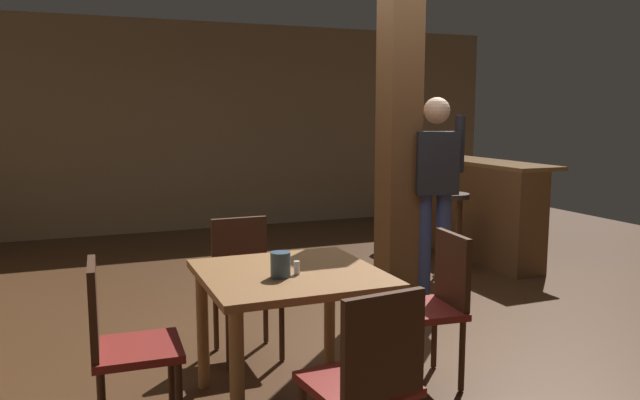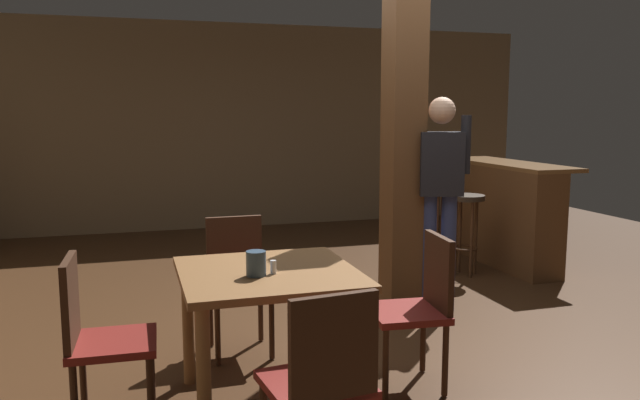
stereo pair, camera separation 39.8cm
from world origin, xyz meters
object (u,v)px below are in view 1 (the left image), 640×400
(chair_east, at_px, (434,300))
(bar_stool_near, at_px, (451,213))
(chair_south, at_px, (367,378))
(bar_counter, at_px, (479,209))
(salt_shaker, at_px, (297,268))
(bar_stool_mid, at_px, (415,206))
(dining_table, at_px, (290,294))
(chair_west, at_px, (120,340))
(bar_stool_far, at_px, (400,199))
(chair_north, at_px, (244,279))
(napkin_cup, at_px, (280,265))
(standing_person, at_px, (435,187))

(chair_east, height_order, bar_stool_near, chair_east)
(chair_south, xyz_separation_m, bar_counter, (3.02, 3.39, 0.04))
(chair_east, relative_size, salt_shaker, 12.31)
(bar_counter, bearing_deg, salt_shaker, -139.52)
(bar_stool_mid, bearing_deg, bar_stool_near, -90.14)
(dining_table, relative_size, chair_east, 1.06)
(chair_west, relative_size, bar_stool_near, 1.11)
(salt_shaker, distance_m, bar_stool_mid, 3.81)
(bar_stool_far, bearing_deg, chair_west, -135.11)
(chair_north, bearing_deg, bar_stool_mid, 38.82)
(napkin_cup, bearing_deg, chair_north, 86.72)
(chair_west, height_order, bar_stool_mid, chair_west)
(dining_table, relative_size, bar_stool_mid, 1.21)
(napkin_cup, bearing_deg, standing_person, 36.64)
(salt_shaker, height_order, bar_counter, bar_counter)
(bar_stool_near, distance_m, bar_stool_far, 1.30)
(dining_table, bearing_deg, salt_shaker, -82.45)
(chair_west, bearing_deg, bar_stool_near, 33.05)
(chair_north, height_order, bar_counter, bar_counter)
(dining_table, distance_m, bar_counter, 3.97)
(chair_west, bearing_deg, standing_person, 25.84)
(napkin_cup, height_order, standing_person, standing_person)
(dining_table, bearing_deg, chair_south, -87.45)
(bar_stool_mid, bearing_deg, chair_west, -139.29)
(bar_counter, xyz_separation_m, bar_stool_near, (-0.62, -0.39, 0.05))
(chair_east, bearing_deg, chair_west, 179.90)
(chair_east, distance_m, bar_stool_mid, 3.27)
(chair_north, height_order, chair_south, same)
(bar_stool_near, xyz_separation_m, bar_stool_far, (0.14, 1.29, -0.03))
(chair_north, bearing_deg, standing_person, 11.93)
(chair_west, relative_size, chair_east, 1.00)
(chair_north, distance_m, chair_south, 1.71)
(dining_table, relative_size, chair_west, 1.06)
(dining_table, bearing_deg, bar_stool_mid, 49.19)
(chair_south, height_order, salt_shaker, chair_south)
(bar_stool_near, relative_size, bar_stool_mid, 1.03)
(napkin_cup, xyz_separation_m, salt_shaker, (0.09, 0.01, -0.03))
(napkin_cup, xyz_separation_m, bar_stool_near, (2.53, 2.23, -0.23))
(chair_east, distance_m, standing_person, 1.53)
(standing_person, distance_m, bar_stool_near, 1.29)
(chair_east, relative_size, standing_person, 0.52)
(chair_east, xyz_separation_m, bar_counter, (2.18, 2.56, 0.04))
(napkin_cup, xyz_separation_m, bar_stool_far, (2.67, 3.52, -0.26))
(bar_stool_far, bearing_deg, chair_east, -116.19)
(napkin_cup, distance_m, standing_person, 2.17)
(chair_north, distance_m, salt_shaker, 0.97)
(chair_east, bearing_deg, chair_south, -135.45)
(dining_table, relative_size, salt_shaker, 13.00)
(chair_east, distance_m, napkin_cup, 1.02)
(chair_west, distance_m, salt_shaker, 0.94)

